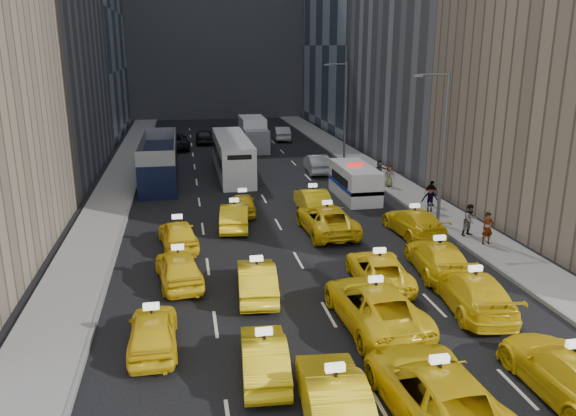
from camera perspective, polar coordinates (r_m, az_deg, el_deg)
name	(u,v)px	position (r m, az deg, el deg)	size (l,w,h in m)	color
ground	(343,339)	(21.15, 5.56, -13.10)	(160.00, 160.00, 0.00)	black
sidewalk_west	(116,188)	(44.19, -17.03, 2.00)	(3.00, 90.00, 0.15)	gray
sidewalk_east	(382,176)	(46.67, 9.51, 3.21)	(3.00, 90.00, 0.15)	gray
curb_west	(136,187)	(44.05, -15.16, 2.12)	(0.15, 90.00, 0.18)	slate
curb_east	(365,177)	(46.19, 7.82, 3.17)	(0.15, 90.00, 0.18)	slate
streetlight_near	(442,144)	(33.49, 15.34, 6.29)	(2.15, 0.22, 9.00)	#595B60
streetlight_far	(344,108)	(52.05, 5.73, 10.08)	(2.15, 0.22, 9.00)	#595B60
taxi_1	(334,400)	(16.60, 4.71, -18.83)	(1.69, 4.84, 1.60)	yellow
taxi_2	(437,392)	(17.33, 14.87, -17.58)	(2.75, 5.96, 1.66)	yellow
taxi_3	(571,374)	(19.58, 26.78, -14.80)	(2.23, 5.49, 1.59)	yellow
taxi_4	(153,331)	(20.65, -13.56, -12.02)	(1.68, 4.18, 1.43)	yellow
taxi_5	(264,356)	(18.71, -2.43, -14.83)	(1.43, 4.11, 1.35)	yellow
taxi_6	(375,304)	(21.98, 8.79, -9.63)	(2.72, 5.89, 1.64)	yellow
taxi_7	(473,292)	(24.05, 18.29, -8.06)	(2.19, 5.40, 1.57)	yellow
taxi_8	(179,268)	(25.70, -11.03, -5.97)	(1.81, 4.50, 1.53)	yellow
taxi_9	(257,280)	(24.09, -3.19, -7.28)	(1.57, 4.51, 1.49)	yellow
taxi_10	(379,270)	(25.56, 9.20, -6.19)	(2.29, 4.97, 1.38)	yellow
taxi_11	(438,258)	(27.29, 15.00, -4.90)	(2.16, 5.31, 1.54)	yellow
taxi_12	(178,234)	(30.23, -11.10, -2.62)	(1.77, 4.40, 1.50)	yellow
taxi_13	(235,216)	(32.97, -5.45, -0.81)	(1.59, 4.55, 1.50)	yellow
taxi_14	(327,220)	(32.07, 3.96, -1.17)	(2.64, 5.73, 1.59)	yellow
taxi_15	(414,222)	(32.44, 12.66, -1.42)	(2.11, 5.19, 1.50)	yellow
taxi_16	(243,204)	(35.78, -4.63, 0.44)	(1.59, 3.96, 1.35)	yellow
taxi_17	(313,200)	(36.03, 2.51, 0.77)	(1.65, 4.75, 1.56)	yellow
nypd_van	(355,182)	(39.65, 6.79, 2.61)	(2.72, 5.97, 2.49)	silver
double_decker	(159,160)	(45.32, -12.96, 4.74)	(3.07, 11.84, 3.42)	black
city_bus	(232,156)	(47.00, -5.67, 5.28)	(3.61, 12.30, 3.13)	silver
box_truck	(254,134)	(58.67, -3.52, 7.52)	(2.71, 7.17, 3.24)	white
misc_car_0	(317,164)	(47.56, 2.94, 4.53)	(1.66, 4.75, 1.56)	#95979C
misc_car_1	(175,141)	(59.98, -11.39, 6.67)	(2.70, 5.85, 1.63)	black
misc_car_2	(255,133)	(65.38, -3.38, 7.63)	(2.00, 4.93, 1.43)	gray
misc_car_3	(204,136)	(62.95, -8.52, 7.22)	(1.86, 4.61, 1.57)	black
misc_car_4	(282,133)	(64.45, -0.62, 7.59)	(1.66, 4.76, 1.57)	#95989B
pedestrian_0	(488,228)	(31.53, 19.62, -1.96)	(0.64, 0.42, 1.76)	gray
pedestrian_1	(470,220)	(32.65, 18.01, -1.17)	(0.88, 0.48, 1.80)	gray
pedestrian_2	(430,198)	(36.78, 14.26, 0.98)	(1.13, 0.46, 1.74)	gray
pedestrian_3	(431,193)	(38.14, 14.33, 1.46)	(0.99, 0.45, 1.68)	gray
pedestrian_4	(389,176)	(42.80, 10.24, 3.24)	(0.80, 0.44, 1.64)	gray
pedestrian_5	(379,170)	(44.79, 9.27, 3.80)	(1.44, 0.41, 1.55)	gray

